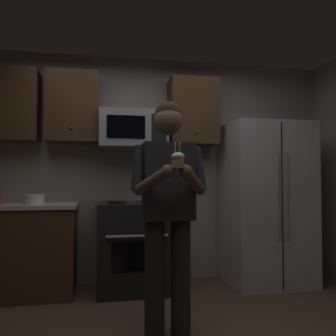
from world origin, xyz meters
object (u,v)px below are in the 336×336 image
object	(u,v)px
oven_range	(134,246)
bowl_large_white	(34,199)
refrigerator	(266,203)
microwave	(133,130)
person	(168,202)
cupcake	(177,160)

from	to	relation	value
oven_range	bowl_large_white	xyz separation A→B (m)	(-1.01, 0.01, 0.51)
oven_range	refrigerator	bearing A→B (deg)	-1.50
oven_range	microwave	xyz separation A→B (m)	(0.00, 0.12, 1.26)
refrigerator	person	distance (m)	1.76
bowl_large_white	cupcake	size ratio (longest dim) A/B	1.18
microwave	refrigerator	size ratio (longest dim) A/B	0.41
bowl_large_white	refrigerator	bearing A→B (deg)	-1.06
oven_range	cupcake	world-z (taller)	cupcake
oven_range	microwave	size ratio (longest dim) A/B	1.26
microwave	refrigerator	distance (m)	1.72
bowl_large_white	person	world-z (taller)	person
refrigerator	person	world-z (taller)	refrigerator
oven_range	cupcake	distance (m)	1.72
oven_range	microwave	world-z (taller)	microwave
refrigerator	person	bearing A→B (deg)	-140.22
cupcake	person	bearing A→B (deg)	90.00
microwave	bowl_large_white	size ratio (longest dim) A/B	3.62
bowl_large_white	person	distance (m)	1.64
refrigerator	cupcake	distance (m)	2.03
refrigerator	microwave	bearing A→B (deg)	173.97
oven_range	cupcake	bearing A→B (deg)	-84.39
microwave	refrigerator	bearing A→B (deg)	-6.03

